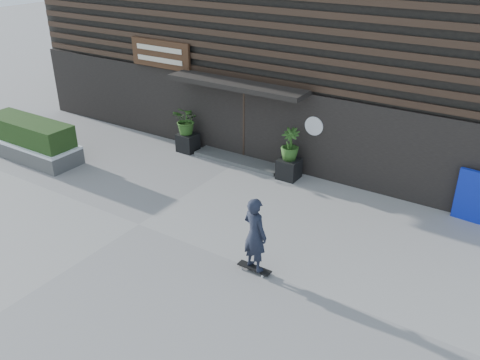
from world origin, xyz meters
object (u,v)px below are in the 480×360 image
Objects in this scene: planter_pot_right at (289,169)px; skateboarder at (255,235)px; planter_pot_left at (188,142)px; raised_bed at (33,150)px.

skateboarder is at bearing -70.97° from planter_pot_right.
planter_pot_right is at bearing 0.00° from planter_pot_left.
planter_pot_left is at bearing 180.00° from planter_pot_right.
planter_pot_right is 8.30m from raised_bed.
raised_bed is (-7.68, -3.17, -0.05)m from planter_pot_right.
raised_bed is (-3.88, -3.17, -0.05)m from planter_pot_left.
skateboarder reaches higher than planter_pot_left.
planter_pot_left is 5.01m from raised_bed.
planter_pot_right reaches higher than raised_bed.
planter_pot_left is 3.80m from planter_pot_right.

